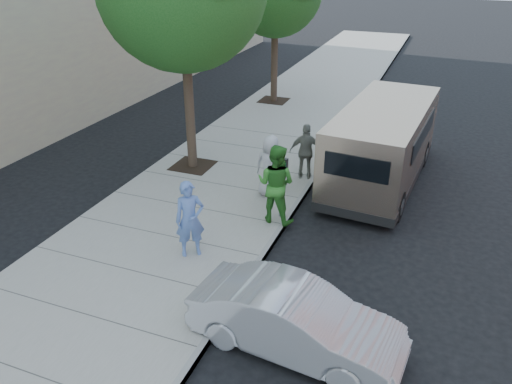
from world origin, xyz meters
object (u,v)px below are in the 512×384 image
person_green_shirt (276,184)px  person_striped_polo (306,152)px  person_officer (190,219)px  parking_meter (281,175)px  person_gray_shirt (270,166)px  sedan (296,321)px  van (383,143)px

person_green_shirt → person_striped_polo: (0.00, 2.68, -0.18)m
person_striped_polo → person_officer: bearing=62.3°
parking_meter → person_gray_shirt: bearing=126.3°
person_officer → person_gray_shirt: person_officer is taller
parking_meter → person_officer: bearing=-114.6°
person_officer → person_gray_shirt: size_ratio=1.02×
sedan → person_striped_polo: size_ratio=2.26×
person_officer → person_striped_polo: person_officer is taller
parking_meter → person_gray_shirt: size_ratio=0.93×
van → person_officer: bearing=-115.6°
person_gray_shirt → person_officer: bearing=77.3°
person_green_shirt → person_gray_shirt: (-0.59, 1.26, -0.14)m
sedan → person_gray_shirt: bearing=29.9°
person_green_shirt → person_officer: bearing=64.6°
parking_meter → van: 3.86m
van → sedan: bearing=-87.8°
parking_meter → person_striped_polo: 2.49m
person_green_shirt → parking_meter: bearing=-97.4°
sedan → person_green_shirt: 4.29m
person_officer → person_striped_polo: (1.24, 4.78, -0.05)m
van → person_striped_polo: bearing=-152.9°
sedan → person_officer: (-2.96, 1.80, 0.42)m
person_officer → person_green_shirt: (1.24, 2.09, 0.12)m
person_gray_shirt → parking_meter: bearing=120.1°
person_officer → person_gray_shirt: (0.65, 3.35, -0.02)m
person_officer → person_gray_shirt: 3.41m
person_officer → sedan: bearing=-67.9°
person_green_shirt → person_gray_shirt: 1.40m
van → person_gray_shirt: 3.48m
sedan → person_striped_polo: 6.81m
van → person_officer: (-3.28, -5.62, -0.19)m
person_green_shirt → person_gray_shirt: bearing=-59.6°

